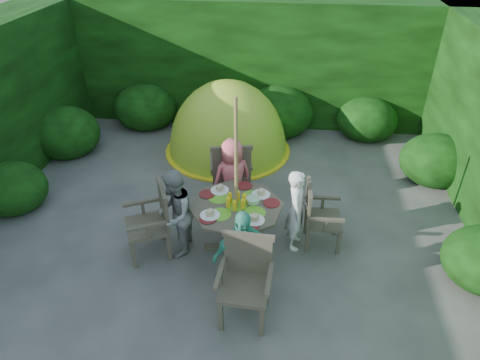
# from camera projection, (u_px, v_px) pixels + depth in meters

# --- Properties ---
(ground) EXTENTS (60.00, 60.00, 0.00)m
(ground) POSITION_uv_depth(u_px,v_px,m) (225.00, 229.00, 6.25)
(ground) COLOR #46443F
(ground) RESTS_ON ground
(hedge_enclosure) EXTENTS (9.00, 9.00, 2.50)m
(hedge_enclosure) POSITION_uv_depth(u_px,v_px,m) (236.00, 113.00, 6.69)
(hedge_enclosure) COLOR black
(hedge_enclosure) RESTS_ON ground
(patio_table) EXTENTS (1.46, 1.46, 0.86)m
(patio_table) POSITION_uv_depth(u_px,v_px,m) (237.00, 212.00, 5.59)
(patio_table) COLOR #3E3628
(patio_table) RESTS_ON ground
(parasol_pole) EXTENTS (0.05, 0.05, 2.20)m
(parasol_pole) POSITION_uv_depth(u_px,v_px,m) (236.00, 180.00, 5.33)
(parasol_pole) COLOR olive
(parasol_pole) RESTS_ON ground
(garden_chair_right) EXTENTS (0.50, 0.55, 0.90)m
(garden_chair_right) POSITION_uv_depth(u_px,v_px,m) (318.00, 215.00, 5.75)
(garden_chair_right) COLOR #3E3628
(garden_chair_right) RESTS_ON ground
(garden_chair_left) EXTENTS (0.72, 0.75, 0.98)m
(garden_chair_left) POSITION_uv_depth(u_px,v_px,m) (153.00, 220.00, 5.58)
(garden_chair_left) COLOR #3E3628
(garden_chair_left) RESTS_ON ground
(garden_chair_back) EXTENTS (0.72, 0.67, 1.04)m
(garden_chair_back) POSITION_uv_depth(u_px,v_px,m) (231.00, 172.00, 6.53)
(garden_chair_back) COLOR #3E3628
(garden_chair_back) RESTS_ON ground
(garden_chair_front) EXTENTS (0.61, 0.55, 0.98)m
(garden_chair_front) POSITION_uv_depth(u_px,v_px,m) (246.00, 278.00, 4.72)
(garden_chair_front) COLOR #3E3628
(garden_chair_front) RESTS_ON ground
(child_right) EXTENTS (0.30, 0.44, 1.18)m
(child_right) POSITION_uv_depth(u_px,v_px,m) (297.00, 210.00, 5.66)
(child_right) COLOR white
(child_right) RESTS_ON ground
(child_left) EXTENTS (0.50, 0.63, 1.25)m
(child_left) POSITION_uv_depth(u_px,v_px,m) (175.00, 214.00, 5.53)
(child_left) COLOR gray
(child_left) RESTS_ON ground
(child_back) EXTENTS (0.73, 0.65, 1.25)m
(child_back) POSITION_uv_depth(u_px,v_px,m) (232.00, 178.00, 6.25)
(child_back) COLOR #ED616A
(child_back) RESTS_ON ground
(child_front) EXTENTS (0.76, 0.59, 1.20)m
(child_front) POSITION_uv_depth(u_px,v_px,m) (242.00, 254.00, 4.92)
(child_front) COLOR #4DB497
(child_front) RESTS_ON ground
(dome_tent) EXTENTS (2.81, 2.81, 2.73)m
(dome_tent) POSITION_uv_depth(u_px,v_px,m) (228.00, 150.00, 8.27)
(dome_tent) COLOR #A6CB27
(dome_tent) RESTS_ON ground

